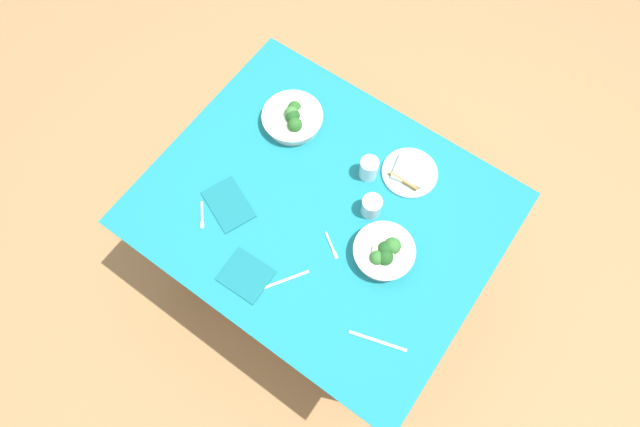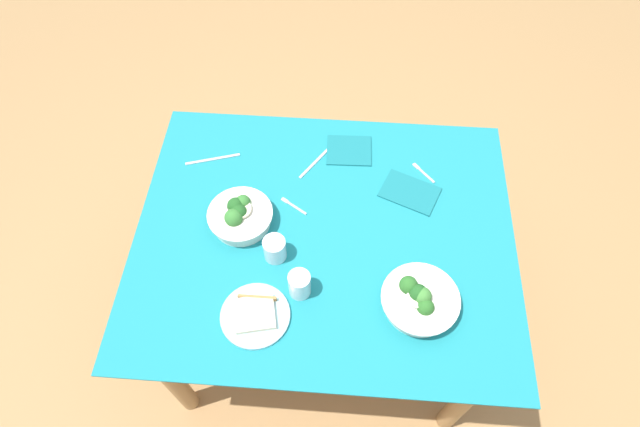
# 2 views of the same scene
# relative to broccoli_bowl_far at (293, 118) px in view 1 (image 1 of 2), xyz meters

# --- Properties ---
(ground_plane) EXTENTS (6.00, 6.00, 0.00)m
(ground_plane) POSITION_rel_broccoli_bowl_far_xyz_m (0.31, -0.24, -0.79)
(ground_plane) COLOR #9E7547
(dining_table) EXTENTS (1.30, 1.07, 0.76)m
(dining_table) POSITION_rel_broccoli_bowl_far_xyz_m (0.31, -0.24, -0.15)
(dining_table) COLOR #197A84
(dining_table) RESTS_ON ground_plane
(broccoli_bowl_far) EXTENTS (0.25, 0.25, 0.09)m
(broccoli_bowl_far) POSITION_rel_broccoli_bowl_far_xyz_m (0.00, 0.00, 0.00)
(broccoli_bowl_far) COLOR silver
(broccoli_bowl_far) RESTS_ON dining_table
(broccoli_bowl_near) EXTENTS (0.22, 0.22, 0.10)m
(broccoli_bowl_near) POSITION_rel_broccoli_bowl_far_xyz_m (0.60, -0.27, 0.00)
(broccoli_bowl_near) COLOR silver
(broccoli_bowl_near) RESTS_ON dining_table
(bread_side_plate) EXTENTS (0.22, 0.22, 0.03)m
(bread_side_plate) POSITION_rel_broccoli_bowl_far_xyz_m (0.51, 0.08, -0.02)
(bread_side_plate) COLOR #99C6D1
(bread_side_plate) RESTS_ON dining_table
(water_glass_center) EXTENTS (0.08, 0.08, 0.09)m
(water_glass_center) POSITION_rel_broccoli_bowl_far_xyz_m (0.47, -0.14, 0.01)
(water_glass_center) COLOR silver
(water_glass_center) RESTS_ON dining_table
(water_glass_side) EXTENTS (0.07, 0.07, 0.10)m
(water_glass_side) POSITION_rel_broccoli_bowl_far_xyz_m (0.37, -0.02, 0.01)
(water_glass_side) COLOR silver
(water_glass_side) RESTS_ON dining_table
(fork_by_far_bowl) EXTENTS (0.10, 0.07, 0.00)m
(fork_by_far_bowl) POSITION_rel_broccoli_bowl_far_xyz_m (0.43, -0.34, -0.03)
(fork_by_far_bowl) COLOR #B7B7BC
(fork_by_far_bowl) RESTS_ON dining_table
(fork_by_near_bowl) EXTENTS (0.08, 0.09, 0.00)m
(fork_by_near_bowl) POSITION_rel_broccoli_bowl_far_xyz_m (-0.04, -0.53, -0.03)
(fork_by_near_bowl) COLOR #B7B7BC
(fork_by_near_bowl) RESTS_ON dining_table
(table_knife_left) EXTENTS (0.20, 0.07, 0.00)m
(table_knife_left) POSITION_rel_broccoli_bowl_far_xyz_m (0.75, -0.53, -0.03)
(table_knife_left) COLOR #B7B7BC
(table_knife_left) RESTS_ON dining_table
(table_knife_right) EXTENTS (0.13, 0.18, 0.00)m
(table_knife_right) POSITION_rel_broccoli_bowl_far_xyz_m (0.36, -0.56, -0.03)
(table_knife_right) COLOR #B7B7BC
(table_knife_right) RESTS_ON dining_table
(napkin_folded_upper) EXTENTS (0.17, 0.15, 0.01)m
(napkin_folded_upper) POSITION_rel_broccoli_bowl_far_xyz_m (0.24, -0.61, -0.03)
(napkin_folded_upper) COLOR #156870
(napkin_folded_upper) RESTS_ON dining_table
(napkin_folded_lower) EXTENTS (0.23, 0.20, 0.01)m
(napkin_folded_lower) POSITION_rel_broccoli_bowl_far_xyz_m (0.02, -0.43, -0.03)
(napkin_folded_lower) COLOR #156870
(napkin_folded_lower) RESTS_ON dining_table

